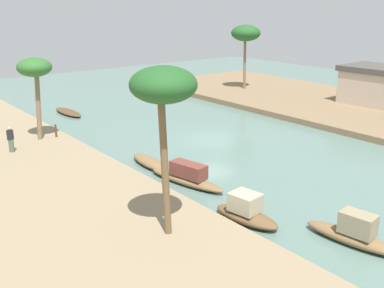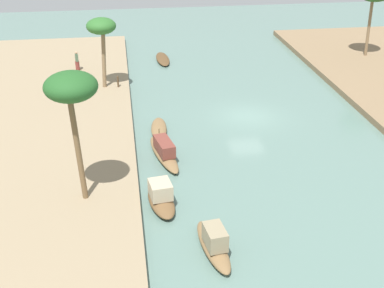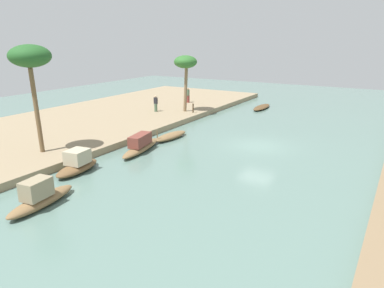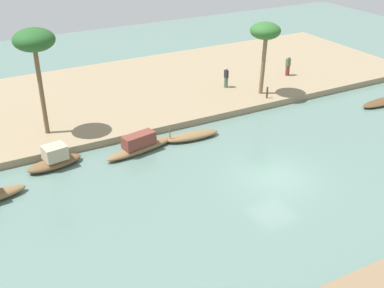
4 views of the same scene
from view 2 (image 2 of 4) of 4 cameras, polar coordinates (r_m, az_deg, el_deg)
river_water at (r=37.35m, az=6.26°, el=3.09°), size 76.11×76.11×0.00m
riverbank_left at (r=36.90m, az=-18.70°, el=1.86°), size 44.01×15.34×0.49m
sampan_open_hull at (r=34.70m, az=-3.73°, el=1.70°), size 3.74×1.31×1.02m
sampan_near_left_bank at (r=23.57m, az=2.46°, el=-11.06°), size 4.10×1.51×1.42m
sampan_with_tall_canopy at (r=31.26m, az=-3.17°, el=-0.82°), size 5.17×1.97×1.24m
sampan_downstream_large at (r=26.71m, az=-3.51°, el=-5.99°), size 3.48×1.70×1.36m
sampan_upstream_small at (r=49.62m, az=-3.30°, el=9.51°), size 4.39×1.33×0.35m
person_on_near_bank at (r=46.27m, az=-12.78°, el=8.97°), size 0.46×0.42×1.71m
person_by_mooring at (r=40.42m, az=-13.34°, el=6.26°), size 0.34×0.38×1.65m
mooring_post at (r=41.71m, az=-8.31°, el=6.95°), size 0.14×0.14×0.90m
palm_tree_left_near at (r=40.67m, az=-10.15°, el=12.68°), size 2.29×2.29×5.59m
palm_tree_left_far at (r=24.61m, az=-13.42°, el=5.94°), size 2.56×2.56×6.87m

